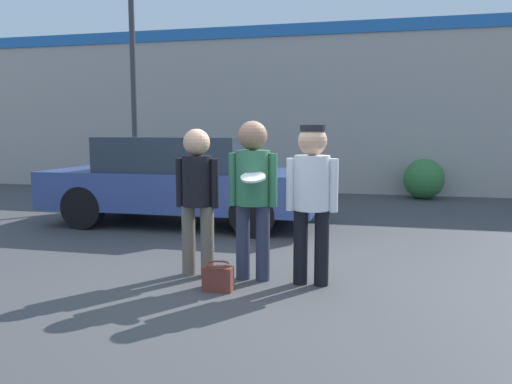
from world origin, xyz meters
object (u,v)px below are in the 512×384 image
at_px(shrub, 424,179).
at_px(handbag, 218,277).
at_px(parked_car_near, 182,180).
at_px(person_left, 197,190).
at_px(person_right, 312,190).
at_px(street_lamp, 140,31).
at_px(person_middle_with_frisbee, 253,186).

bearing_deg(shrub, handbag, -109.07).
bearing_deg(shrub, parked_car_near, -135.63).
bearing_deg(parked_car_near, handbag, -63.19).
height_order(person_left, person_right, person_right).
distance_m(person_left, parked_car_near, 3.23).
height_order(shrub, handbag, shrub).
relative_size(street_lamp, shrub, 6.36).
height_order(person_left, handbag, person_left).
height_order(parked_car_near, street_lamp, street_lamp).
xyz_separation_m(person_middle_with_frisbee, shrub, (2.41, 7.24, -0.55)).
relative_size(person_right, handbag, 5.54).
height_order(person_left, parked_car_near, person_left).
relative_size(person_middle_with_frisbee, person_right, 1.03).
bearing_deg(parked_car_near, person_left, -65.42).
distance_m(person_right, street_lamp, 6.80).
bearing_deg(person_middle_with_frisbee, person_left, 177.80).
bearing_deg(person_left, shrub, 67.14).
bearing_deg(street_lamp, parked_car_near, -47.62).
height_order(person_right, shrub, person_right).
xyz_separation_m(person_left, person_middle_with_frisbee, (0.63, -0.02, 0.07)).
relative_size(person_middle_with_frisbee, street_lamp, 0.28).
height_order(person_left, person_middle_with_frisbee, person_middle_with_frisbee).
relative_size(person_left, parked_car_near, 0.35).
bearing_deg(person_middle_with_frisbee, shrub, 71.60).
xyz_separation_m(parked_car_near, street_lamp, (-1.55, 1.70, 2.89)).
height_order(person_middle_with_frisbee, shrub, person_middle_with_frisbee).
xyz_separation_m(parked_car_near, shrub, (4.38, 4.28, -0.29)).
relative_size(person_middle_with_frisbee, shrub, 1.80).
xyz_separation_m(person_middle_with_frisbee, person_right, (0.63, -0.03, -0.02)).
relative_size(person_left, shrub, 1.72).
bearing_deg(handbag, person_left, 128.69).
xyz_separation_m(shrub, handbag, (-2.66, -7.69, -0.34)).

